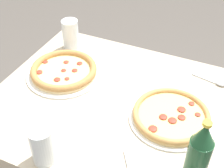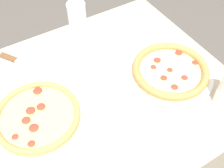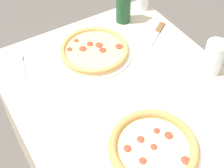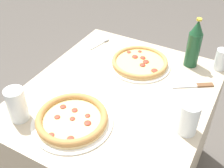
{
  "view_description": "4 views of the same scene",
  "coord_description": "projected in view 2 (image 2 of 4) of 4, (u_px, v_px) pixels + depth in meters",
  "views": [
    {
      "loc": [
        0.39,
        -0.85,
        1.58
      ],
      "look_at": [
        -0.03,
        0.06,
        0.76
      ],
      "focal_mm": 50.0,
      "sensor_mm": 36.0,
      "label": 1
    },
    {
      "loc": [
        0.31,
        0.58,
        1.53
      ],
      "look_at": [
        -0.04,
        0.02,
        0.76
      ],
      "focal_mm": 45.0,
      "sensor_mm": 36.0,
      "label": 2
    },
    {
      "loc": [
        -0.65,
        0.46,
        1.63
      ],
      "look_at": [
        0.03,
        0.05,
        0.75
      ],
      "focal_mm": 50.0,
      "sensor_mm": 36.0,
      "label": 3
    },
    {
      "loc": [
        -0.9,
        -0.46,
        1.56
      ],
      "look_at": [
        0.0,
        0.03,
        0.75
      ],
      "focal_mm": 45.0,
      "sensor_mm": 36.0,
      "label": 4
    }
  ],
  "objects": [
    {
      "name": "knife",
      "position": [
        18.0,
        61.0,
        1.14
      ],
      "size": [
        0.13,
        0.18,
        0.01
      ],
      "color": "brown",
      "rests_on": "table"
    },
    {
      "name": "pizza_margherita",
      "position": [
        170.0,
        71.0,
        1.08
      ],
      "size": [
        0.34,
        0.34,
        0.04
      ],
      "color": "white",
      "rests_on": "table"
    },
    {
      "name": "glass_mango_juice",
      "position": [
        77.0,
        19.0,
        1.22
      ],
      "size": [
        0.08,
        0.08,
        0.14
      ],
      "color": "white",
      "rests_on": "table"
    },
    {
      "name": "table",
      "position": [
        103.0,
        138.0,
        1.32
      ],
      "size": [
        0.98,
        0.84,
        0.72
      ],
      "color": "#B7A88E",
      "rests_on": "ground_plane"
    },
    {
      "name": "pizza_veggie",
      "position": [
        37.0,
        116.0,
        0.95
      ],
      "size": [
        0.32,
        0.32,
        0.04
      ],
      "color": "white",
      "rests_on": "table"
    }
  ]
}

